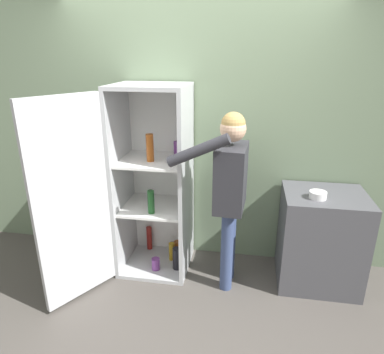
{
  "coord_description": "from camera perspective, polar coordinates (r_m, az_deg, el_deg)",
  "views": [
    {
      "loc": [
        0.51,
        -2.26,
        2.04
      ],
      "look_at": [
        0.02,
        0.62,
        0.97
      ],
      "focal_mm": 32.0,
      "sensor_mm": 36.0,
      "label": 1
    }
  ],
  "objects": [
    {
      "name": "ground_plane",
      "position": [
        3.09,
        -2.46,
        -21.28
      ],
      "size": [
        12.0,
        12.0,
        0.0
      ],
      "primitive_type": "plane",
      "color": "#4C4742"
    },
    {
      "name": "refrigerator",
      "position": [
        3.19,
        -8.84,
        -1.56
      ],
      "size": [
        1.04,
        1.17,
        1.79
      ],
      "color": "#B7BABC",
      "rests_on": "ground_plane"
    },
    {
      "name": "bowl",
      "position": [
        3.06,
        20.25,
        -2.83
      ],
      "size": [
        0.14,
        0.14,
        0.06
      ],
      "color": "white",
      "rests_on": "counter"
    },
    {
      "name": "wall_back",
      "position": [
        3.37,
        0.73,
        6.94
      ],
      "size": [
        7.0,
        0.06,
        2.55
      ],
      "color": "gray",
      "rests_on": "ground_plane"
    },
    {
      "name": "person",
      "position": [
        2.91,
        6.32,
        -0.77
      ],
      "size": [
        0.64,
        0.57,
        1.6
      ],
      "color": "#384770",
      "rests_on": "ground_plane"
    },
    {
      "name": "counter",
      "position": [
        3.37,
        20.56,
        -9.63
      ],
      "size": [
        0.71,
        0.6,
        0.88
      ],
      "color": "#4C4C51",
      "rests_on": "ground_plane"
    }
  ]
}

